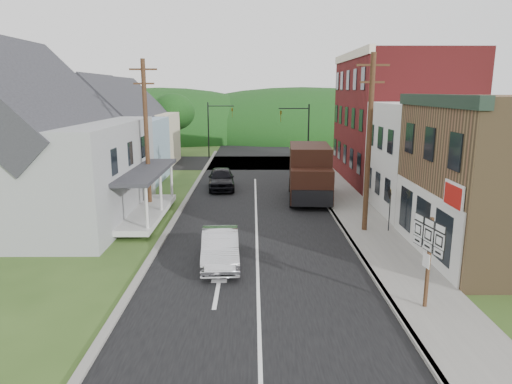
{
  "coord_description": "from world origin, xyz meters",
  "views": [
    {
      "loc": [
        -0.19,
        -19.15,
        7.19
      ],
      "look_at": [
        -0.03,
        3.29,
        2.2
      ],
      "focal_mm": 32.0,
      "sensor_mm": 36.0,
      "label": 1
    }
  ],
  "objects_px": {
    "silver_sedan": "(220,248)",
    "warning_sign": "(390,203)",
    "dark_sedan": "(221,179)",
    "delivery_van": "(310,173)",
    "route_sign_cluster": "(428,250)"
  },
  "relations": [
    {
      "from": "dark_sedan",
      "to": "delivery_van",
      "type": "relative_size",
      "value": 0.7
    },
    {
      "from": "delivery_van",
      "to": "warning_sign",
      "type": "bearing_deg",
      "value": -63.33
    },
    {
      "from": "warning_sign",
      "to": "silver_sedan",
      "type": "bearing_deg",
      "value": -153.6
    },
    {
      "from": "silver_sedan",
      "to": "warning_sign",
      "type": "xyz_separation_m",
      "value": [
        8.34,
        4.2,
        0.9
      ]
    },
    {
      "from": "warning_sign",
      "to": "route_sign_cluster",
      "type": "bearing_deg",
      "value": -98.81
    },
    {
      "from": "silver_sedan",
      "to": "route_sign_cluster",
      "type": "bearing_deg",
      "value": -34.83
    },
    {
      "from": "silver_sedan",
      "to": "warning_sign",
      "type": "bearing_deg",
      "value": 22.87
    },
    {
      "from": "dark_sedan",
      "to": "delivery_van",
      "type": "xyz_separation_m",
      "value": [
        6.16,
        -3.42,
        1.04
      ]
    },
    {
      "from": "dark_sedan",
      "to": "route_sign_cluster",
      "type": "distance_m",
      "value": 21.06
    },
    {
      "from": "delivery_van",
      "to": "silver_sedan",
      "type": "bearing_deg",
      "value": -109.88
    },
    {
      "from": "dark_sedan",
      "to": "delivery_van",
      "type": "bearing_deg",
      "value": -33.49
    },
    {
      "from": "dark_sedan",
      "to": "warning_sign",
      "type": "bearing_deg",
      "value": -54.07
    },
    {
      "from": "dark_sedan",
      "to": "delivery_van",
      "type": "height_order",
      "value": "delivery_van"
    },
    {
      "from": "silver_sedan",
      "to": "route_sign_cluster",
      "type": "relative_size",
      "value": 1.41
    },
    {
      "from": "route_sign_cluster",
      "to": "warning_sign",
      "type": "height_order",
      "value": "route_sign_cluster"
    }
  ]
}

